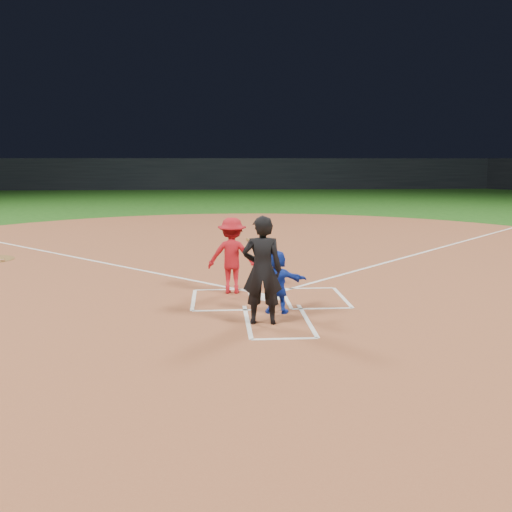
{
  "coord_description": "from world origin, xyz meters",
  "views": [
    {
      "loc": [
        -1.12,
        -11.75,
        2.9
      ],
      "look_at": [
        -0.3,
        -0.4,
        1.0
      ],
      "focal_mm": 40.0,
      "sensor_mm": 36.0,
      "label": 1
    }
  ],
  "objects": [
    {
      "name": "catcher",
      "position": [
        0.04,
        -1.15,
        0.63
      ],
      "size": [
        1.19,
        0.58,
        1.23
      ],
      "primitive_type": "imported",
      "rotation": [
        0.0,
        0.0,
        2.95
      ],
      "color": "#1635B7",
      "rests_on": "home_plate_dirt"
    },
    {
      "name": "home_plate_dirt",
      "position": [
        0.0,
        6.0,
        0.01
      ],
      "size": [
        28.0,
        28.0,
        0.01
      ],
      "primitive_type": "cylinder",
      "color": "brown",
      "rests_on": "ground"
    },
    {
      "name": "stadium_wall_far",
      "position": [
        0.0,
        48.0,
        1.6
      ],
      "size": [
        80.0,
        1.2,
        3.2
      ],
      "primitive_type": "cube",
      "color": "black",
      "rests_on": "ground"
    },
    {
      "name": "batter_at_plate",
      "position": [
        -0.75,
        0.61,
        0.85
      ],
      "size": [
        1.51,
        0.84,
        1.67
      ],
      "color": "#AC131B",
      "rests_on": "home_plate_dirt"
    },
    {
      "name": "ground",
      "position": [
        0.0,
        0.0,
        0.0
      ],
      "size": [
        120.0,
        120.0,
        0.0
      ],
      "primitive_type": "plane",
      "color": "#184812",
      "rests_on": "ground"
    },
    {
      "name": "chalk_markings",
      "position": [
        0.0,
        5.29,
        0.01
      ],
      "size": [
        28.35,
        17.32,
        0.01
      ],
      "color": "white",
      "rests_on": "home_plate_dirt"
    },
    {
      "name": "home_plate",
      "position": [
        0.0,
        0.0,
        0.02
      ],
      "size": [
        0.6,
        0.6,
        0.02
      ],
      "primitive_type": "cylinder",
      "rotation": [
        0.0,
        0.0,
        3.14
      ],
      "color": "white",
      "rests_on": "home_plate_dirt"
    },
    {
      "name": "umpire",
      "position": [
        -0.29,
        -1.85,
        0.99
      ],
      "size": [
        0.75,
        0.53,
        1.95
      ],
      "primitive_type": "imported",
      "rotation": [
        0.0,
        0.0,
        3.05
      ],
      "color": "black",
      "rests_on": "home_plate_dirt"
    }
  ]
}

